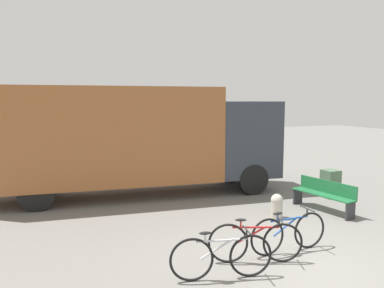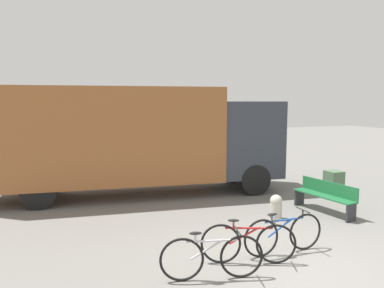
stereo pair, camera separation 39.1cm
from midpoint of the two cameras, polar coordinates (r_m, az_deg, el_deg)
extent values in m
plane|color=slate|center=(7.50, 16.63, -17.55)|extent=(60.00, 60.00, 0.00)
cube|color=#99592D|center=(11.95, -11.85, 1.39)|extent=(7.31, 3.06, 2.95)
cube|color=#333842|center=(12.99, 8.80, 0.89)|extent=(2.30, 2.39, 2.51)
cylinder|color=black|center=(14.05, 7.17, -3.82)|extent=(1.02, 0.39, 0.99)
cylinder|color=black|center=(12.31, 10.46, -5.38)|extent=(1.02, 0.39, 0.99)
cylinder|color=black|center=(13.19, -20.40, -4.88)|extent=(1.02, 0.39, 0.99)
cylinder|color=black|center=(11.32, -21.45, -6.81)|extent=(1.02, 0.39, 0.99)
cube|color=#1E6638|center=(10.90, 20.40, -7.40)|extent=(0.67, 1.91, 0.04)
cube|color=#1E6638|center=(11.00, 21.06, -6.35)|extent=(0.30, 1.86, 0.39)
cube|color=#2D2D33|center=(10.43, 24.09, -9.58)|extent=(0.34, 0.10, 0.45)
cube|color=#2D2D33|center=(11.53, 16.98, -7.76)|extent=(0.34, 0.10, 0.45)
torus|color=black|center=(6.57, 0.22, -17.23)|extent=(0.75, 0.22, 0.76)
torus|color=black|center=(6.77, 9.27, -16.58)|extent=(0.75, 0.22, 0.76)
cylinder|color=silver|center=(6.54, 4.85, -14.50)|extent=(0.86, 0.24, 0.04)
cylinder|color=silver|center=(6.57, 4.15, -15.71)|extent=(0.58, 0.17, 0.35)
cylinder|color=silver|center=(6.46, 2.32, -14.13)|extent=(0.03, 0.03, 0.13)
ellipsoid|color=black|center=(6.43, 2.32, -13.45)|extent=(0.24, 0.14, 0.05)
cylinder|color=black|center=(6.61, 8.67, -13.57)|extent=(0.03, 0.03, 0.16)
cylinder|color=black|center=(6.58, 8.69, -12.91)|extent=(0.13, 0.43, 0.02)
torus|color=black|center=(7.26, 6.01, -14.89)|extent=(0.72, 0.32, 0.76)
torus|color=black|center=(7.42, 14.21, -14.57)|extent=(0.72, 0.32, 0.76)
cylinder|color=red|center=(7.22, 10.21, -12.51)|extent=(0.83, 0.36, 0.04)
cylinder|color=red|center=(7.25, 9.57, -13.60)|extent=(0.56, 0.25, 0.35)
cylinder|color=red|center=(7.16, 7.93, -12.10)|extent=(0.03, 0.03, 0.13)
ellipsoid|color=black|center=(7.13, 7.94, -11.47)|extent=(0.24, 0.16, 0.05)
cylinder|color=black|center=(7.27, 13.70, -11.77)|extent=(0.03, 0.03, 0.16)
cylinder|color=black|center=(7.25, 13.72, -11.16)|extent=(0.18, 0.42, 0.02)
torus|color=black|center=(7.64, 12.00, -13.87)|extent=(0.76, 0.05, 0.76)
torus|color=black|center=(8.22, 18.22, -12.59)|extent=(0.76, 0.05, 0.76)
cylinder|color=#1E4C9E|center=(7.82, 15.30, -11.12)|extent=(0.88, 0.04, 0.04)
cylinder|color=#1E4C9E|center=(7.82, 14.79, -12.21)|extent=(0.58, 0.04, 0.35)
cylinder|color=#1E4C9E|center=(7.65, 13.56, -10.99)|extent=(0.03, 0.03, 0.13)
ellipsoid|color=black|center=(7.62, 13.57, -10.40)|extent=(0.22, 0.09, 0.05)
cylinder|color=black|center=(8.05, 17.88, -10.09)|extent=(0.03, 0.03, 0.16)
cylinder|color=black|center=(8.03, 17.91, -9.54)|extent=(0.03, 0.44, 0.02)
cylinder|color=#B2AD9E|center=(10.06, 13.78, -9.72)|extent=(0.30, 0.30, 0.48)
sphere|color=#B2AD9E|center=(10.00, 13.82, -8.41)|extent=(0.32, 0.32, 0.32)
cube|color=#4C6B4C|center=(12.53, 21.61, -5.81)|extent=(0.46, 0.47, 0.87)
camera|label=1|loc=(0.20, -88.93, 0.13)|focal=35.00mm
camera|label=2|loc=(0.20, 91.07, -0.13)|focal=35.00mm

